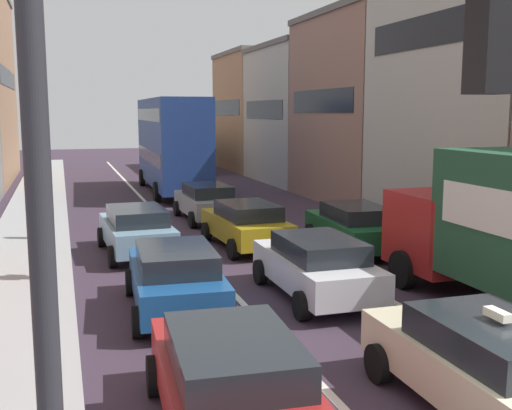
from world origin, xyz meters
name	(u,v)px	position (x,y,z in m)	size (l,w,h in m)	color
sidewalk_left	(34,222)	(-6.70, 20.00, 0.07)	(2.60, 64.00, 0.14)	#A5A5A5
lane_stripe_left	(160,217)	(-1.70, 20.00, 0.01)	(0.16, 60.00, 0.01)	silver
lane_stripe_right	(238,213)	(1.70, 20.00, 0.01)	(0.16, 60.00, 0.01)	silver
building_row_right	(391,100)	(9.90, 21.53, 4.93)	(7.20, 43.90, 13.18)	#9E7556
traffic_light_pole	(240,202)	(-4.45, -1.74, 3.82)	(3.58, 0.38, 5.50)	#2D2D33
taxi_centre_lane_front	(487,365)	(0.16, 1.43, 0.80)	(2.09, 4.31, 1.66)	beige
sedan_left_lane_front	(231,381)	(-3.50, 2.01, 0.80)	(2.28, 4.40, 1.49)	#A51E1E
sedan_centre_lane_second	(316,265)	(0.10, 7.56, 0.80)	(2.08, 4.31, 1.49)	silver
wagon_left_lane_second	(176,277)	(-3.28, 7.51, 0.80)	(2.27, 4.40, 1.49)	#194C8C
hatchback_centre_lane_third	(246,224)	(0.08, 13.29, 0.80)	(2.23, 4.38, 1.49)	#B29319
sedan_left_lane_third	(137,229)	(-3.43, 13.39, 0.80)	(2.20, 4.37, 1.49)	#759EB7
coupe_centre_lane_fourth	(207,201)	(0.00, 18.63, 0.80)	(2.13, 4.34, 1.49)	gray
sedan_right_lane_behind_truck	(354,226)	(3.22, 11.83, 0.80)	(2.25, 4.39, 1.49)	#19592D
bus_mid_queue_primary	(172,141)	(0.17, 27.57, 2.83)	(2.98, 10.55, 5.06)	navy
bus_far_queue_secondary	(182,146)	(3.21, 40.88, 1.76)	(3.10, 10.59, 2.90)	#BFB793
pedestrian_near_kerb	(40,215)	(-6.32, 16.19, 0.95)	(0.49, 0.34, 1.66)	#262D47
pedestrian_far_sidewalk	(43,248)	(-6.11, 10.82, 0.95)	(0.34, 0.52, 1.66)	#262D47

